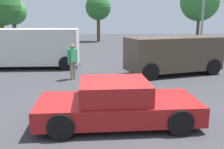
% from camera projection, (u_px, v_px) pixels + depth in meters
% --- Properties ---
extents(ground_plane, '(80.00, 80.00, 0.00)m').
position_uv_depth(ground_plane, '(115.00, 121.00, 7.05)').
color(ground_plane, '#38383D').
extents(sedan_foreground, '(4.24, 1.95, 1.17)m').
position_uv_depth(sedan_foreground, '(117.00, 104.00, 6.83)').
color(sedan_foreground, maroon).
rests_on(sedan_foreground, ground_plane).
extents(van_white, '(5.29, 2.27, 2.19)m').
position_uv_depth(van_white, '(32.00, 47.00, 14.55)').
color(van_white, silver).
rests_on(van_white, ground_plane).
extents(suv_dark, '(5.01, 3.08, 1.86)m').
position_uv_depth(suv_dark, '(173.00, 54.00, 12.87)').
color(suv_dark, '#4C3D2D').
rests_on(suv_dark, ground_plane).
extents(pedestrian, '(0.44, 0.46, 1.64)m').
position_uv_depth(pedestrian, '(73.00, 59.00, 11.68)').
color(pedestrian, gray).
rests_on(pedestrian, ground_plane).
extents(tree_back_left, '(3.08, 3.08, 5.06)m').
position_uv_depth(tree_back_left, '(13.00, 12.00, 30.13)').
color(tree_back_left, brown).
rests_on(tree_back_left, ground_plane).
extents(tree_back_center, '(3.40, 3.40, 5.50)m').
position_uv_depth(tree_back_center, '(0.00, 6.00, 21.62)').
color(tree_back_center, brown).
rests_on(tree_back_center, ground_plane).
extents(tree_back_right, '(3.02, 3.02, 5.55)m').
position_uv_depth(tree_back_right, '(98.00, 8.00, 30.57)').
color(tree_back_right, brown).
rests_on(tree_back_right, ground_plane).
extents(tree_far_right, '(4.35, 4.35, 6.78)m').
position_uv_depth(tree_far_right, '(200.00, 2.00, 28.98)').
color(tree_far_right, brown).
rests_on(tree_far_right, ground_plane).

